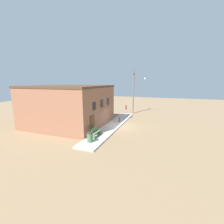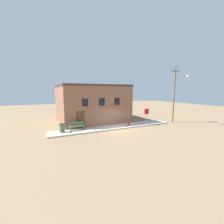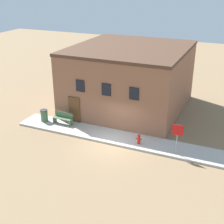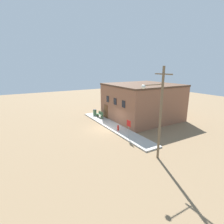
{
  "view_description": "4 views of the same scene",
  "coord_description": "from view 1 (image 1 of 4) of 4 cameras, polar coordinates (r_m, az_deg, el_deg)",
  "views": [
    {
      "loc": [
        -18.35,
        -5.47,
        5.88
      ],
      "look_at": [
        -0.39,
        1.05,
        2.0
      ],
      "focal_mm": 24.0,
      "sensor_mm": 36.0,
      "label": 1
    },
    {
      "loc": [
        -8.23,
        -15.16,
        4.57
      ],
      "look_at": [
        -0.39,
        1.05,
        2.0
      ],
      "focal_mm": 24.0,
      "sensor_mm": 36.0,
      "label": 2
    },
    {
      "loc": [
        7.58,
        -17.18,
        10.65
      ],
      "look_at": [
        -0.39,
        1.05,
        2.0
      ],
      "focal_mm": 50.0,
      "sensor_mm": 36.0,
      "label": 3
    },
    {
      "loc": [
        19.19,
        -10.27,
        7.81
      ],
      "look_at": [
        -0.39,
        1.05,
        2.0
      ],
      "focal_mm": 28.0,
      "sensor_mm": 36.0,
      "label": 4
    }
  ],
  "objects": [
    {
      "name": "ground_plane",
      "position": [
        20.03,
        3.21,
        -5.61
      ],
      "size": [
        80.0,
        80.0,
        0.0
      ],
      "primitive_type": "plane",
      "color": "#846B4C"
    },
    {
      "name": "sidewalk",
      "position": [
        20.32,
        0.37,
        -5.12
      ],
      "size": [
        15.7,
        2.09,
        0.15
      ],
      "color": "#BCB7AD",
      "rests_on": "ground"
    },
    {
      "name": "brick_building",
      "position": [
        21.33,
        -15.86,
        2.45
      ],
      "size": [
        9.22,
        9.76,
        5.39
      ],
      "color": "#8E5B42",
      "rests_on": "ground"
    },
    {
      "name": "fire_hydrant",
      "position": [
        21.71,
        2.84,
        -2.87
      ],
      "size": [
        0.43,
        0.21,
        0.72
      ],
      "color": "red",
      "rests_on": "sidewalk"
    },
    {
      "name": "stop_sign",
      "position": [
        23.87,
        5.35,
        1.08
      ],
      "size": [
        0.7,
        0.06,
        2.05
      ],
      "color": "gray",
      "rests_on": "sidewalk"
    },
    {
      "name": "bench",
      "position": [
        16.19,
        -6.17,
        -7.59
      ],
      "size": [
        1.55,
        0.44,
        0.94
      ],
      "color": "#4C6B47",
      "rests_on": "sidewalk"
    },
    {
      "name": "trash_bin",
      "position": [
        14.76,
        -8.4,
        -9.5
      ],
      "size": [
        0.58,
        0.58,
        0.95
      ],
      "color": "#426642",
      "rests_on": "sidewalk"
    },
    {
      "name": "utility_pole",
      "position": [
        28.01,
        8.57,
        8.28
      ],
      "size": [
        1.8,
        2.24,
        7.92
      ],
      "color": "brown",
      "rests_on": "ground"
    }
  ]
}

